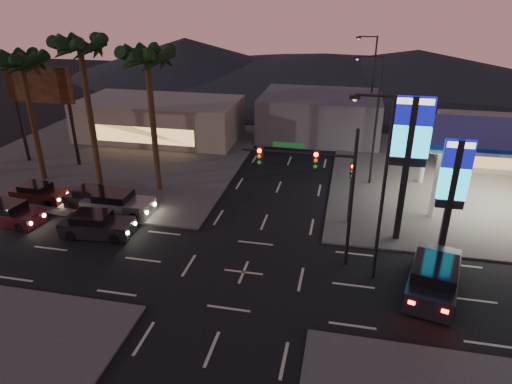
% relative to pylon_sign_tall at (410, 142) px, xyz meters
% --- Properties ---
extents(ground, '(140.00, 140.00, 0.00)m').
position_rel_pylon_sign_tall_xyz_m(ground, '(-8.50, -5.50, -6.39)').
color(ground, black).
rests_on(ground, ground).
extents(corner_lot_ne, '(24.00, 24.00, 0.12)m').
position_rel_pylon_sign_tall_xyz_m(corner_lot_ne, '(7.50, 10.50, -6.33)').
color(corner_lot_ne, '#47443F').
rests_on(corner_lot_ne, ground).
extents(corner_lot_nw, '(24.00, 24.00, 0.12)m').
position_rel_pylon_sign_tall_xyz_m(corner_lot_nw, '(-24.50, 10.50, -6.33)').
color(corner_lot_nw, '#47443F').
rests_on(corner_lot_nw, ground).
extents(convenience_store, '(10.00, 6.00, 4.00)m').
position_rel_pylon_sign_tall_xyz_m(convenience_store, '(9.50, 15.50, -4.39)').
color(convenience_store, '#726B5B').
rests_on(convenience_store, ground).
extents(pylon_sign_tall, '(2.20, 0.35, 9.00)m').
position_rel_pylon_sign_tall_xyz_m(pylon_sign_tall, '(0.00, 0.00, 0.00)').
color(pylon_sign_tall, black).
rests_on(pylon_sign_tall, ground).
extents(pylon_sign_short, '(1.60, 0.35, 7.00)m').
position_rel_pylon_sign_tall_xyz_m(pylon_sign_short, '(2.50, -1.00, -1.74)').
color(pylon_sign_short, black).
rests_on(pylon_sign_short, ground).
extents(traffic_signal_mast, '(6.10, 0.39, 8.00)m').
position_rel_pylon_sign_tall_xyz_m(traffic_signal_mast, '(-4.74, -3.51, -1.17)').
color(traffic_signal_mast, black).
rests_on(traffic_signal_mast, ground).
extents(pedestal_signal, '(0.32, 0.39, 4.30)m').
position_rel_pylon_sign_tall_xyz_m(pedestal_signal, '(-3.00, 1.48, -3.47)').
color(pedestal_signal, black).
rests_on(pedestal_signal, ground).
extents(streetlight_near, '(2.14, 0.25, 10.00)m').
position_rel_pylon_sign_tall_xyz_m(streetlight_near, '(-1.71, -4.50, -0.68)').
color(streetlight_near, black).
rests_on(streetlight_near, ground).
extents(streetlight_mid, '(2.14, 0.25, 10.00)m').
position_rel_pylon_sign_tall_xyz_m(streetlight_mid, '(-1.71, 8.50, -0.68)').
color(streetlight_mid, black).
rests_on(streetlight_mid, ground).
extents(streetlight_far, '(2.14, 0.25, 10.00)m').
position_rel_pylon_sign_tall_xyz_m(streetlight_far, '(-1.71, 22.50, -0.68)').
color(streetlight_far, black).
rests_on(streetlight_far, ground).
extents(palm_a, '(4.41, 4.41, 10.86)m').
position_rel_pylon_sign_tall_xyz_m(palm_a, '(-17.50, 4.00, 3.03)').
color(palm_a, black).
rests_on(palm_a, ground).
extents(palm_b, '(4.41, 4.41, 11.46)m').
position_rel_pylon_sign_tall_xyz_m(palm_b, '(-22.50, 4.00, 3.58)').
color(palm_b, black).
rests_on(palm_b, ground).
extents(palm_c, '(4.41, 4.41, 10.26)m').
position_rel_pylon_sign_tall_xyz_m(palm_c, '(-27.50, 4.00, 2.49)').
color(palm_c, black).
rests_on(palm_c, ground).
extents(billboard, '(6.00, 0.30, 8.50)m').
position_rel_pylon_sign_tall_xyz_m(billboard, '(-29.00, 7.50, -0.06)').
color(billboard, black).
rests_on(billboard, ground).
extents(building_far_west, '(16.00, 8.00, 4.00)m').
position_rel_pylon_sign_tall_xyz_m(building_far_west, '(-22.50, 16.50, -4.39)').
color(building_far_west, '#726B5B').
rests_on(building_far_west, ground).
extents(building_far_mid, '(12.00, 9.00, 4.40)m').
position_rel_pylon_sign_tall_xyz_m(building_far_mid, '(-6.50, 20.50, -4.19)').
color(building_far_mid, '#4C4C51').
rests_on(building_far_mid, ground).
extents(hill_left, '(40.00, 40.00, 6.00)m').
position_rel_pylon_sign_tall_xyz_m(hill_left, '(-33.50, 54.50, -3.39)').
color(hill_left, black).
rests_on(hill_left, ground).
extents(hill_right, '(50.00, 50.00, 5.00)m').
position_rel_pylon_sign_tall_xyz_m(hill_right, '(6.50, 54.50, -3.89)').
color(hill_right, black).
rests_on(hill_right, ground).
extents(hill_center, '(60.00, 60.00, 4.00)m').
position_rel_pylon_sign_tall_xyz_m(hill_center, '(-8.50, 54.50, -4.39)').
color(hill_center, black).
rests_on(hill_center, ground).
extents(car_lane_a_front, '(4.71, 2.24, 1.50)m').
position_rel_pylon_sign_tall_xyz_m(car_lane_a_front, '(-18.58, -3.35, -5.70)').
color(car_lane_a_front, black).
rests_on(car_lane_a_front, ground).
extents(car_lane_a_mid, '(4.54, 2.30, 1.43)m').
position_rel_pylon_sign_tall_xyz_m(car_lane_a_mid, '(-25.05, -3.02, -5.73)').
color(car_lane_a_mid, '#330E16').
rests_on(car_lane_a_mid, ground).
extents(car_lane_b_front, '(4.93, 2.12, 1.60)m').
position_rel_pylon_sign_tall_xyz_m(car_lane_b_front, '(-18.68, -0.35, -5.65)').
color(car_lane_b_front, slate).
rests_on(car_lane_b_front, ground).
extents(car_lane_b_mid, '(4.51, 2.09, 1.44)m').
position_rel_pylon_sign_tall_xyz_m(car_lane_b_mid, '(-20.68, 0.25, -5.73)').
color(car_lane_b_mid, black).
rests_on(car_lane_b_mid, ground).
extents(car_lane_b_rear, '(4.13, 1.85, 1.33)m').
position_rel_pylon_sign_tall_xyz_m(car_lane_b_rear, '(-25.33, 0.34, -5.78)').
color(car_lane_b_rear, black).
rests_on(car_lane_b_rear, ground).
extents(suv_station, '(3.47, 5.82, 1.83)m').
position_rel_pylon_sign_tall_xyz_m(suv_station, '(1.48, -5.12, -5.55)').
color(suv_station, black).
rests_on(suv_station, ground).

